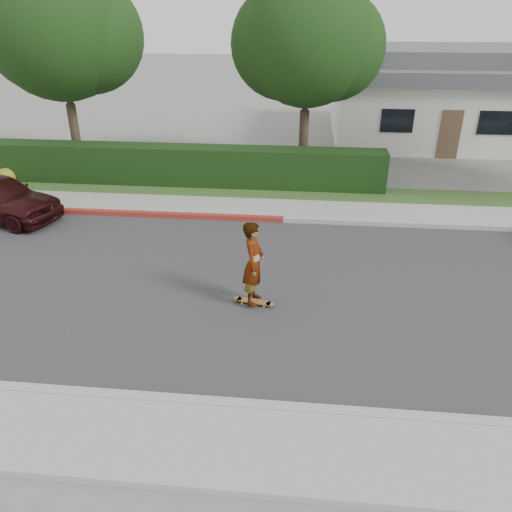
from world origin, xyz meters
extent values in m
plane|color=slate|center=(0.00, 0.00, 0.00)|extent=(120.00, 120.00, 0.00)
cube|color=#2D2D30|center=(0.00, 0.00, 0.01)|extent=(60.00, 8.00, 0.01)
cube|color=#9E9E99|center=(0.00, -4.10, 0.07)|extent=(60.00, 0.20, 0.15)
cube|color=gray|center=(0.00, -5.00, 0.06)|extent=(60.00, 1.60, 0.12)
cube|color=#9E9E99|center=(0.00, 4.10, 0.07)|extent=(60.00, 0.20, 0.15)
cube|color=maroon|center=(-5.00, 4.10, 0.08)|extent=(12.00, 0.21, 0.15)
cube|color=gray|center=(0.00, 5.00, 0.06)|extent=(60.00, 1.60, 0.12)
cube|color=#2D4C1E|center=(0.00, 6.60, 0.05)|extent=(60.00, 1.60, 0.10)
cube|color=black|center=(-3.00, 7.20, 0.75)|extent=(15.00, 1.00, 1.50)
sphere|color=#2D4C19|center=(-9.60, 6.60, 0.30)|extent=(0.70, 0.70, 0.70)
cylinder|color=#33261C|center=(-7.50, 8.50, 1.35)|extent=(0.36, 0.36, 2.70)
cylinder|color=#33261C|center=(-7.50, 8.50, 3.38)|extent=(0.24, 0.24, 2.25)
sphere|color=black|center=(-7.50, 8.50, 5.40)|extent=(5.20, 5.20, 5.20)
sphere|color=black|center=(-8.30, 8.90, 5.20)|extent=(4.42, 4.42, 4.42)
sphere|color=black|center=(-6.60, 8.80, 5.10)|extent=(4.16, 4.16, 4.16)
cylinder|color=#33261C|center=(1.50, 9.00, 1.26)|extent=(0.36, 0.36, 2.52)
cylinder|color=#33261C|center=(1.50, 9.00, 3.15)|extent=(0.24, 0.24, 2.10)
sphere|color=black|center=(1.50, 9.00, 5.04)|extent=(4.80, 4.80, 4.80)
sphere|color=black|center=(0.70, 9.40, 4.84)|extent=(4.08, 4.08, 4.08)
sphere|color=black|center=(2.40, 9.30, 4.74)|extent=(3.84, 3.84, 3.84)
cube|color=beige|center=(8.00, 16.00, 1.50)|extent=(10.00, 8.00, 3.00)
cube|color=#4C4C51|center=(8.00, 16.00, 3.30)|extent=(10.60, 8.60, 0.60)
cube|color=#4C4C51|center=(8.00, 16.00, 3.90)|extent=(8.40, 6.40, 0.80)
cube|color=black|center=(5.50, 11.98, 1.60)|extent=(1.40, 0.06, 1.00)
cube|color=black|center=(9.80, 11.98, 1.60)|extent=(1.80, 0.06, 1.00)
cube|color=brown|center=(7.80, 11.98, 1.05)|extent=(0.90, 0.06, 2.10)
cylinder|color=#B38C31|center=(0.31, -0.83, 0.03)|extent=(0.06, 0.04, 0.05)
cylinder|color=#B38C31|center=(0.34, -0.68, 0.03)|extent=(0.06, 0.04, 0.05)
cylinder|color=#B38C31|center=(0.82, -0.93, 0.03)|extent=(0.06, 0.04, 0.05)
cylinder|color=#B38C31|center=(0.84, -0.78, 0.03)|extent=(0.06, 0.04, 0.05)
cube|color=silver|center=(0.32, -0.76, 0.07)|extent=(0.07, 0.16, 0.02)
cube|color=silver|center=(0.83, -0.86, 0.07)|extent=(0.07, 0.16, 0.02)
cube|color=brown|center=(0.58, -0.81, 0.09)|extent=(0.80, 0.34, 0.02)
cylinder|color=brown|center=(0.19, -0.73, 0.09)|extent=(0.22, 0.22, 0.02)
cylinder|color=brown|center=(0.96, -0.88, 0.09)|extent=(0.22, 0.22, 0.02)
imported|color=white|center=(0.58, -0.81, 1.07)|extent=(0.54, 0.76, 1.95)
camera|label=1|loc=(1.59, -10.44, 6.20)|focal=35.00mm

